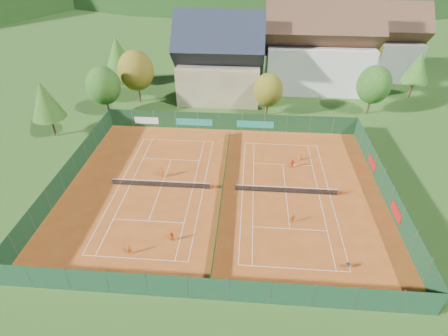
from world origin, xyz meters
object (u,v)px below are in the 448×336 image
at_px(ball_hopper, 348,265).
at_px(player_right_far_b, 292,163).
at_px(player_right_near, 293,219).
at_px(player_left_mid, 172,237).
at_px(player_left_far, 162,172).
at_px(hotel_block_a, 318,51).
at_px(chalet, 220,62).
at_px(player_right_far_a, 300,156).
at_px(player_left_near, 129,249).
at_px(hotel_block_b, 378,45).

bearing_deg(ball_hopper, player_right_far_b, 103.24).
bearing_deg(player_right_near, player_left_mid, 167.67).
xyz_separation_m(ball_hopper, player_left_far, (-21.55, 13.64, 0.22)).
relative_size(hotel_block_a, player_right_near, 18.08).
height_order(chalet, player_left_far, chalet).
bearing_deg(player_left_far, hotel_block_a, -112.04).
xyz_separation_m(player_right_near, player_right_far_a, (2.05, 13.11, 0.04)).
xyz_separation_m(hotel_block_a, player_left_near, (-24.63, -47.31, -6.73)).
xyz_separation_m(chalet, player_right_far_b, (12.17, -24.23, -5.96)).
bearing_deg(ball_hopper, player_right_far_a, 98.38).
bearing_deg(hotel_block_b, player_left_near, -124.93).
distance_m(hotel_block_a, player_left_mid, 50.18).
xyz_separation_m(player_left_mid, player_left_far, (-3.67, 11.40, 0.14)).
bearing_deg(player_left_mid, hotel_block_b, 78.73).
height_order(player_left_near, player_right_far_a, player_left_near).
xyz_separation_m(player_left_mid, player_right_far_a, (15.05, 16.98, 0.00)).
bearing_deg(hotel_block_b, player_right_near, -113.70).
distance_m(player_right_near, player_right_far_b, 11.15).
distance_m(ball_hopper, player_right_near, 7.82).
xyz_separation_m(hotel_block_a, ball_hopper, (-2.78, -47.46, -6.83)).
height_order(ball_hopper, player_right_far_a, player_right_far_a).
distance_m(chalet, player_left_mid, 39.71).
xyz_separation_m(hotel_block_b, player_left_mid, (-34.66, -53.22, -5.99)).
xyz_separation_m(chalet, ball_hopper, (16.22, -41.46, -6.07)).
distance_m(hotel_block_a, player_right_far_a, 29.57).
bearing_deg(player_right_far_b, player_right_near, 63.00).
bearing_deg(player_right_far_b, player_right_far_a, -144.25).
bearing_deg(player_left_near, hotel_block_b, 13.39).
relative_size(player_left_mid, player_right_far_b, 0.95).
distance_m(player_left_far, player_right_near, 18.29).
bearing_deg(hotel_block_b, ball_hopper, -106.83).
bearing_deg(chalet, player_left_far, -100.84).
bearing_deg(player_left_near, player_left_mid, -14.00).
bearing_deg(ball_hopper, player_left_near, 179.59).
bearing_deg(player_left_far, chalet, -87.15).
bearing_deg(player_left_near, player_right_near, -22.36).
bearing_deg(player_left_near, hotel_block_a, 20.82).
relative_size(chalet, ball_hopper, 20.25).
distance_m(hotel_block_b, player_left_mid, 63.80).
xyz_separation_m(ball_hopper, player_right_far_a, (-2.83, 19.22, 0.08)).
bearing_deg(chalet, hotel_block_a, 17.53).
height_order(player_left_mid, player_right_far_a, same).
bearing_deg(player_left_mid, player_right_far_b, 69.10).
bearing_deg(player_left_far, player_right_near, 169.36).
bearing_deg(player_left_mid, player_right_far_a, 70.25).
bearing_deg(hotel_block_a, player_right_far_a, -101.23).
bearing_deg(player_left_mid, player_left_near, -130.52).
relative_size(hotel_block_a, player_left_near, 16.64).
bearing_deg(ball_hopper, chalet, 111.37).
relative_size(chalet, hotel_block_a, 0.75).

